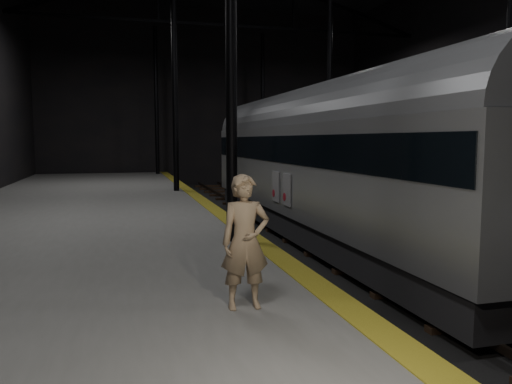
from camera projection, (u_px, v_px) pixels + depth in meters
name	position (u px, v px, depth m)	size (l,w,h in m)	color
ground	(317.00, 241.00, 16.67)	(44.00, 44.00, 0.00)	black
platform_left	(80.00, 237.00, 14.67)	(9.00, 43.80, 1.00)	#595956
platform_right	(505.00, 217.00, 18.58)	(9.00, 43.80, 1.00)	#595956
tactile_strip	(222.00, 215.00, 15.72)	(0.50, 43.80, 0.01)	olive
track	(317.00, 239.00, 16.67)	(2.40, 43.00, 0.24)	#3F3328
train	(318.00, 157.00, 16.41)	(2.82, 18.82, 5.03)	#94979C
woman	(245.00, 242.00, 6.93)	(0.69, 0.45, 1.88)	#967B5C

